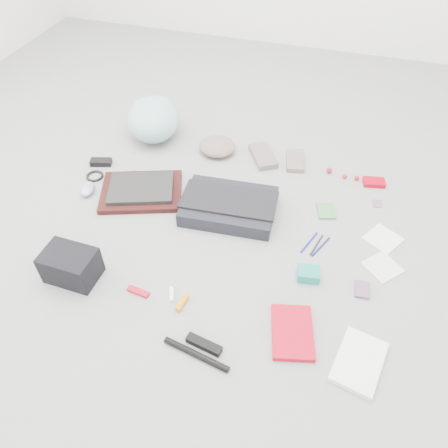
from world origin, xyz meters
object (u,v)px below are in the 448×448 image
(camera_bag, at_px, (71,265))
(messenger_bag, at_px, (229,206))
(laptop, at_px, (141,188))
(book_red, at_px, (292,332))
(bike_helmet, at_px, (153,119))
(accordion_wallet, at_px, (308,274))

(camera_bag, bearing_deg, messenger_bag, 49.59)
(laptop, relative_size, book_red, 1.38)
(camera_bag, bearing_deg, book_red, 1.47)
(laptop, bearing_deg, messenger_bag, -19.19)
(bike_helmet, relative_size, accordion_wallet, 4.10)
(laptop, xyz_separation_m, camera_bag, (-0.05, -0.53, 0.03))
(bike_helmet, height_order, accordion_wallet, bike_helmet)
(messenger_bag, relative_size, bike_helmet, 1.17)
(messenger_bag, relative_size, camera_bag, 2.04)
(bike_helmet, relative_size, camera_bag, 1.75)
(book_red, height_order, accordion_wallet, accordion_wallet)
(messenger_bag, height_order, camera_bag, camera_bag)
(accordion_wallet, bearing_deg, messenger_bag, 137.05)
(laptop, bearing_deg, accordion_wallet, -37.08)
(messenger_bag, bearing_deg, bike_helmet, 136.10)
(bike_helmet, distance_m, camera_bag, 1.01)
(messenger_bag, bearing_deg, book_red, -58.02)
(book_red, relative_size, accordion_wallet, 2.53)
(messenger_bag, xyz_separation_m, bike_helmet, (-0.57, 0.47, 0.07))
(bike_helmet, distance_m, book_red, 1.40)
(messenger_bag, distance_m, accordion_wallet, 0.49)
(messenger_bag, xyz_separation_m, laptop, (-0.44, -0.00, 0.00))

